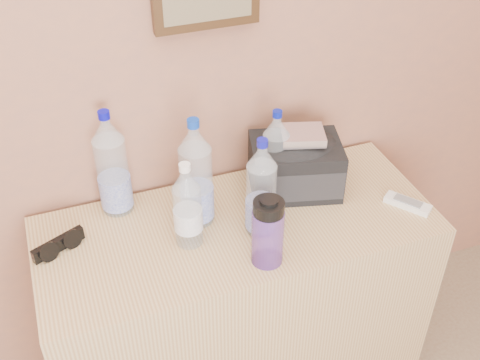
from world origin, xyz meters
name	(u,v)px	position (x,y,z in m)	size (l,w,h in m)	color
dresser	(238,307)	(0.42, 1.73, 0.38)	(1.20, 0.50, 0.75)	tan
pet_large_a	(196,178)	(0.32, 1.79, 0.91)	(0.10, 0.10, 0.35)	silver
pet_large_b	(112,168)	(0.10, 1.93, 0.90)	(0.09, 0.09, 0.35)	silver
pet_large_c	(275,158)	(0.59, 1.84, 0.88)	(0.08, 0.08, 0.30)	silver
pet_large_d	(261,192)	(0.48, 1.69, 0.89)	(0.09, 0.09, 0.32)	silver
pet_small	(188,209)	(0.27, 1.71, 0.87)	(0.08, 0.08, 0.27)	silver
nalgene_bottle	(268,231)	(0.45, 1.56, 0.86)	(0.09, 0.09, 0.22)	#6A3CA6
sunglasses	(58,244)	(-0.09, 1.80, 0.77)	(0.16, 0.06, 0.04)	black
ac_remote	(408,204)	(0.95, 1.63, 0.76)	(0.14, 0.05, 0.02)	silver
toiletry_bag	(295,163)	(0.65, 1.84, 0.85)	(0.28, 0.20, 0.19)	black
foil_packet	(303,135)	(0.67, 1.83, 0.95)	(0.13, 0.11, 0.03)	white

